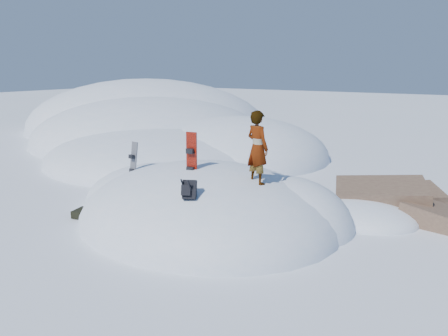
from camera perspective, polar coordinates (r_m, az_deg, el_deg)
The scene contains 9 objects.
ground at distance 11.49m, azimuth -2.31°, elevation -6.92°, with size 120.00×120.00×0.00m, color white.
snow_mound at distance 11.77m, azimuth -2.33°, elevation -6.43°, with size 8.00×6.00×3.00m.
snow_ridge at distance 25.33m, azimuth -8.99°, elevation 4.02°, with size 21.50×18.50×6.40m.
rock_outcrop at distance 12.73m, azimuth 19.82°, elevation -5.64°, with size 4.68×4.41×1.68m.
snowboard_red at distance 10.71m, azimuth -4.29°, elevation 0.77°, with size 0.29×0.17×1.52m.
snowboard_dark at distance 12.68m, azimuth -11.82°, elevation 0.37°, with size 0.29×0.27×1.35m.
backpack at distance 9.35m, azimuth -4.59°, elevation -2.83°, with size 0.41×0.46×0.49m.
gear_pile at distance 12.21m, azimuth -17.04°, elevation -5.66°, with size 0.97×0.75×0.26m.
person at distance 10.01m, azimuth 4.39°, elevation 2.63°, with size 0.63×0.41×1.72m, color slate.
Camera 1 is at (6.20, -8.84, 3.94)m, focal length 35.00 mm.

